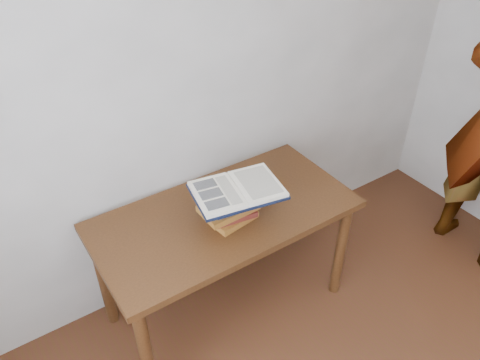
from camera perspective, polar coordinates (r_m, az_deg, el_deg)
desk at (r=2.37m, az=-1.82°, el=-5.79°), size 1.29×0.65×0.69m
book_stack at (r=2.20m, az=-1.24°, el=-3.04°), size 0.27×0.19×0.18m
open_book at (r=2.12m, az=-0.31°, el=-1.22°), size 0.44×0.35×0.03m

